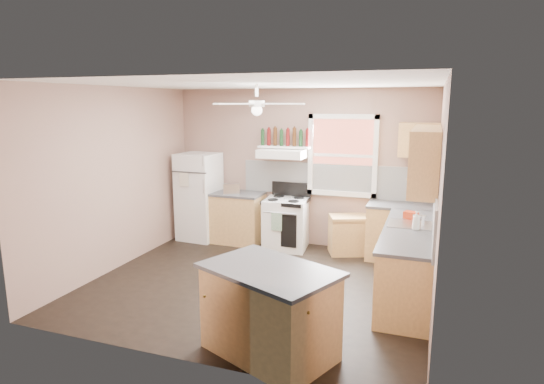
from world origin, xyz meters
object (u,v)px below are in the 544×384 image
(stove, at_px, (286,224))
(refrigerator, at_px, (199,197))
(toaster, at_px, (231,189))
(island, at_px, (269,313))
(cart, at_px, (349,235))

(stove, bearing_deg, refrigerator, 173.95)
(toaster, bearing_deg, island, -84.14)
(island, bearing_deg, stove, 128.57)
(stove, bearing_deg, island, -80.42)
(refrigerator, height_order, cart, refrigerator)
(toaster, bearing_deg, refrigerator, 148.67)
(stove, relative_size, island, 0.71)
(toaster, height_order, cart, toaster)
(toaster, bearing_deg, cart, -20.12)
(toaster, relative_size, cart, 0.44)
(cart, bearing_deg, refrigerator, 159.51)
(toaster, distance_m, cart, 2.17)
(toaster, bearing_deg, stove, -20.46)
(cart, xyz_separation_m, island, (-0.20, -3.33, 0.11))
(toaster, relative_size, stove, 0.33)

